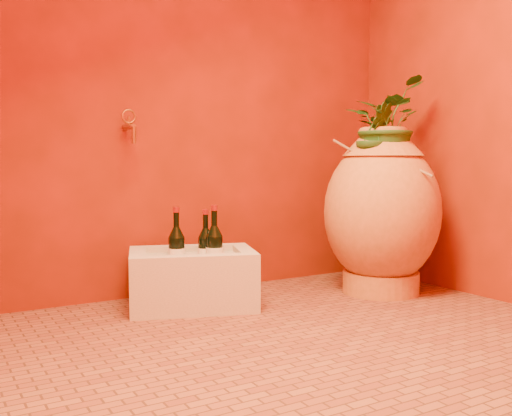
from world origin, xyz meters
TOP-DOWN VIEW (x-y plane):
  - floor at (0.00, 0.00)m, footprint 2.50×2.50m
  - wall_back at (0.00, 1.00)m, footprint 2.50×0.02m
  - wall_right at (1.25, 0.00)m, footprint 0.02×2.00m
  - amphora at (0.85, 0.43)m, footprint 0.80×0.80m
  - stone_basin at (-0.17, 0.67)m, footprint 0.70×0.60m
  - wine_bottle_a at (-0.07, 0.62)m, footprint 0.09×0.09m
  - wine_bottle_b at (-0.24, 0.71)m, footprint 0.08×0.08m
  - wine_bottle_c at (-0.09, 0.68)m, footprint 0.08×0.08m
  - wall_tap at (-0.40, 0.91)m, footprint 0.08×0.16m
  - plant_main at (0.85, 0.42)m, footprint 0.58×0.56m
  - plant_side at (0.75, 0.39)m, footprint 0.24×0.22m

SIDE VIEW (x-z plane):
  - floor at x=0.00m, z-range 0.00..0.00m
  - stone_basin at x=-0.17m, z-range -0.01..0.28m
  - wine_bottle_c at x=-0.09m, z-range 0.11..0.43m
  - wine_bottle_b at x=-0.24m, z-range 0.11..0.45m
  - wine_bottle_a at x=-0.07m, z-range 0.11..0.45m
  - amphora at x=0.85m, z-range 0.00..0.90m
  - plant_side at x=0.75m, z-range 0.67..1.03m
  - wall_tap at x=-0.40m, z-range 0.81..0.99m
  - plant_main at x=0.85m, z-range 0.67..1.17m
  - wall_back at x=0.00m, z-range 0.00..2.50m
  - wall_right at x=1.25m, z-range 0.00..2.50m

